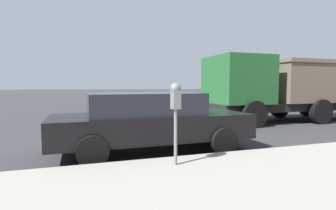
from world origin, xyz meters
The scene contains 4 objects.
ground_plane centered at (0.00, 0.00, 0.00)m, with size 220.00×220.00×0.00m, color #333335.
parking_meter centered at (-2.73, 0.03, 1.31)m, with size 0.21×0.19×1.49m.
car_black centered at (-0.91, 0.06, 0.76)m, with size 2.13×4.80×1.43m.
dump_truck centered at (2.52, -7.24, 1.60)m, with size 2.75×7.41×2.83m.
Camera 1 is at (-7.15, 1.61, 1.61)m, focal length 28.00 mm.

